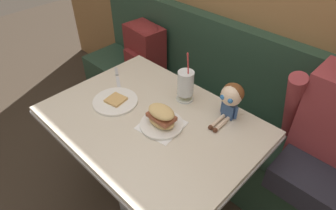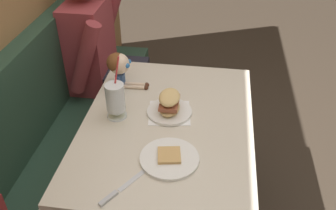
# 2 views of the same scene
# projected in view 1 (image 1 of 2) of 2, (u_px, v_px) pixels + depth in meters

# --- Properties ---
(booth_bench) EXTENTS (2.60, 0.48, 1.00)m
(booth_bench) POSITION_uv_depth(u_px,v_px,m) (216.00, 120.00, 2.12)
(booth_bench) COLOR #233D2D
(booth_bench) RESTS_ON ground
(diner_table) EXTENTS (1.11, 0.81, 0.74)m
(diner_table) POSITION_uv_depth(u_px,v_px,m) (153.00, 145.00, 1.63)
(diner_table) COLOR beige
(diner_table) RESTS_ON ground
(toast_plate) EXTENTS (0.25, 0.25, 0.03)m
(toast_plate) POSITION_uv_depth(u_px,v_px,m) (115.00, 101.00, 1.61)
(toast_plate) COLOR white
(toast_plate) RESTS_ON diner_table
(milkshake_glass) EXTENTS (0.10, 0.10, 0.31)m
(milkshake_glass) POSITION_uv_depth(u_px,v_px,m) (186.00, 84.00, 1.57)
(milkshake_glass) COLOR silver
(milkshake_glass) RESTS_ON diner_table
(sandwich_plate) EXTENTS (0.23, 0.23, 0.12)m
(sandwich_plate) POSITION_uv_depth(u_px,v_px,m) (161.00, 119.00, 1.44)
(sandwich_plate) COLOR white
(sandwich_plate) RESTS_ON diner_table
(butter_knife) EXTENTS (0.21, 0.14, 0.01)m
(butter_knife) POSITION_uv_depth(u_px,v_px,m) (117.00, 75.00, 1.82)
(butter_knife) COLOR silver
(butter_knife) RESTS_ON diner_table
(seated_doll) EXTENTS (0.12, 0.22, 0.20)m
(seated_doll) POSITION_uv_depth(u_px,v_px,m) (231.00, 97.00, 1.44)
(seated_doll) COLOR #385689
(seated_doll) RESTS_ON diner_table
(backpack) EXTENTS (0.32, 0.27, 0.41)m
(backpack) POSITION_uv_depth(u_px,v_px,m) (144.00, 47.00, 2.28)
(backpack) COLOR maroon
(backpack) RESTS_ON booth_bench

